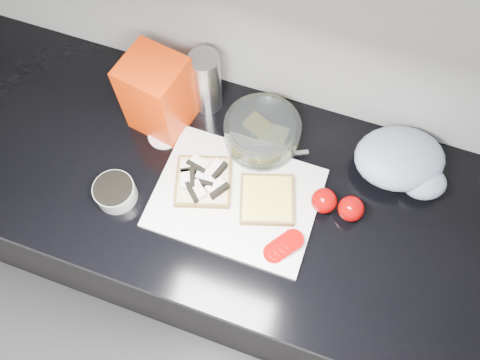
% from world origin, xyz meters
% --- Properties ---
extents(base_cabinet, '(3.50, 0.60, 0.86)m').
position_xyz_m(base_cabinet, '(0.00, 1.20, 0.43)').
color(base_cabinet, black).
rests_on(base_cabinet, ground).
extents(countertop, '(3.50, 0.64, 0.04)m').
position_xyz_m(countertop, '(0.00, 1.20, 0.88)').
color(countertop, black).
rests_on(countertop, base_cabinet).
extents(cutting_board, '(0.40, 0.30, 0.01)m').
position_xyz_m(cutting_board, '(-0.03, 1.17, 0.91)').
color(cutting_board, white).
rests_on(cutting_board, countertop).
extents(bread_left, '(0.18, 0.18, 0.04)m').
position_xyz_m(bread_left, '(-0.12, 1.17, 0.93)').
color(bread_left, beige).
rests_on(bread_left, cutting_board).
extents(bread_right, '(0.17, 0.17, 0.02)m').
position_xyz_m(bread_right, '(0.05, 1.18, 0.92)').
color(bread_right, beige).
rests_on(bread_right, cutting_board).
extents(tomato_slices, '(0.10, 0.11, 0.02)m').
position_xyz_m(tomato_slices, '(0.12, 1.08, 0.92)').
color(tomato_slices, '#9E0403').
rests_on(tomato_slices, cutting_board).
extents(knife, '(0.17, 0.09, 0.01)m').
position_xyz_m(knife, '(0.05, 1.32, 0.91)').
color(knife, silver).
rests_on(knife, cutting_board).
extents(seed_tub, '(0.10, 0.10, 0.05)m').
position_xyz_m(seed_tub, '(-0.31, 1.07, 0.93)').
color(seed_tub, '#949999').
rests_on(seed_tub, countertop).
extents(tub_lid, '(0.10, 0.10, 0.01)m').
position_xyz_m(tub_lid, '(-0.27, 1.27, 0.90)').
color(tub_lid, silver).
rests_on(tub_lid, countertop).
extents(glass_bowl, '(0.20, 0.20, 0.08)m').
position_xyz_m(glass_bowl, '(-0.02, 1.35, 0.94)').
color(glass_bowl, silver).
rests_on(glass_bowl, countertop).
extents(bread_bag, '(0.16, 0.15, 0.22)m').
position_xyz_m(bread_bag, '(-0.29, 1.32, 1.01)').
color(bread_bag, '#F62C04').
rests_on(bread_bag, countertop).
extents(steel_canister, '(0.08, 0.08, 0.19)m').
position_xyz_m(steel_canister, '(-0.20, 1.41, 0.99)').
color(steel_canister, '#AEAEB3').
rests_on(steel_canister, countertop).
extents(grocery_bag, '(0.28, 0.25, 0.10)m').
position_xyz_m(grocery_bag, '(0.34, 1.38, 0.95)').
color(grocery_bag, '#ACBDD4').
rests_on(grocery_bag, countertop).
extents(whole_tomatoes, '(0.13, 0.07, 0.06)m').
position_xyz_m(whole_tomatoes, '(0.22, 1.22, 0.93)').
color(whole_tomatoes, '#9E0403').
rests_on(whole_tomatoes, countertop).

